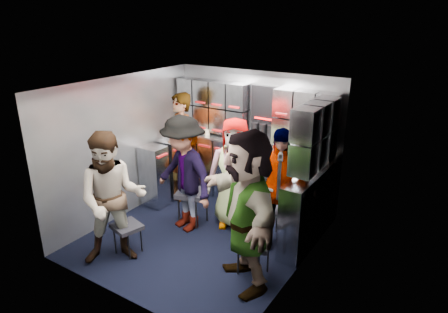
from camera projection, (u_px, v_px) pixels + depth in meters
The scene contains 29 objects.
floor at pixel (203, 236), 5.55m from camera, with size 3.00×3.00×0.00m, color black.
wall_back at pixel (256, 137), 6.37m from camera, with size 2.80×0.04×2.10m, color #9398A1.
wall_left at pixel (124, 147), 5.90m from camera, with size 0.04×3.00×2.10m, color #9398A1.
wall_right at pixel (303, 190), 4.48m from camera, with size 0.04×3.00×2.10m, color #9398A1.
ceiling at pixel (200, 85), 4.83m from camera, with size 2.80×3.00×0.02m, color silver.
cart_bank_back at pixel (249, 173), 6.40m from camera, with size 2.68×0.38×0.99m, color #8F959D.
cart_bank_left at pixel (162, 173), 6.42m from camera, with size 0.38×0.76×0.99m, color #8F959D.
counter at pixel (250, 142), 6.22m from camera, with size 2.68×0.42×0.03m, color silver.
locker_bank_back at pixel (252, 112), 6.10m from camera, with size 2.68×0.28×0.82m, color #8F959D.
locker_bank_right at pixel (315, 135), 4.96m from camera, with size 0.28×1.00×0.82m, color #8F959D.
right_cabinet at pixel (306, 209), 5.22m from camera, with size 0.28×1.20×1.00m, color #8F959D.
coffee_niche at pixel (264, 114), 6.07m from camera, with size 0.46×0.16×0.84m, color black, non-canonical shape.
red_latch_strip at pixel (243, 154), 6.11m from camera, with size 2.60×0.02×0.03m, color #AB1517.
jump_seat_near_left at pixel (127, 228), 5.05m from camera, with size 0.41×0.40×0.40m.
jump_seat_mid_left at pixel (193, 195), 5.77m from camera, with size 0.52×0.51×0.50m.
jump_seat_center at pixel (241, 194), 5.88m from camera, with size 0.45×0.43×0.45m.
jump_seat_mid_right at pixel (283, 213), 5.35m from camera, with size 0.42×0.40×0.45m.
jump_seat_near_right at pixel (254, 245), 4.63m from camera, with size 0.46×0.45×0.44m.
attendant_standing at pixel (181, 147), 6.43m from camera, with size 0.64×0.42×1.76m, color black.
attendant_arc_a at pixel (113, 199), 4.75m from camera, with size 0.81×0.63×1.67m, color black.
attendant_arc_b at pixel (184, 174), 5.49m from camera, with size 1.07×0.62×1.66m, color black.
attendant_arc_c at pixel (235, 173), 5.60m from camera, with size 0.78×0.51×1.60m, color black.
attendant_arc_d at pixel (279, 189), 5.06m from camera, with size 0.95×0.40×1.63m, color black.
attendant_arc_e at pixel (247, 210), 4.31m from camera, with size 1.70×0.54×1.83m, color black.
bottle_left at pixel (230, 131), 6.30m from camera, with size 0.07×0.07×0.25m, color white.
bottle_mid at pixel (240, 133), 6.21m from camera, with size 0.07×0.07×0.24m, color white.
bottle_right at pixel (282, 142), 5.85m from camera, with size 0.06×0.06×0.22m, color white.
cup_left at pixel (207, 132), 6.54m from camera, with size 0.09×0.09×0.09m, color beige.
cup_right at pixel (302, 150), 5.70m from camera, with size 0.09×0.09×0.09m, color beige.
Camera 1 is at (2.85, -3.91, 2.95)m, focal length 32.00 mm.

